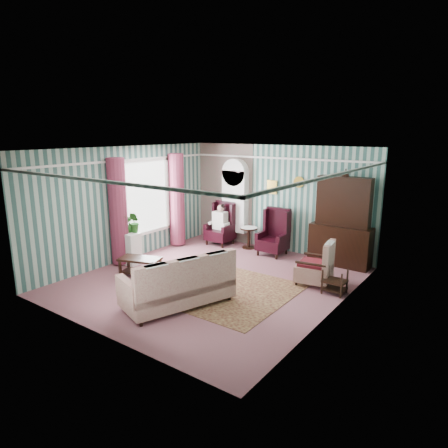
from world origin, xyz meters
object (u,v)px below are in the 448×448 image
Objects in this scene: wingback_right at (273,232)px; plant_stand at (129,248)px; bookcase at (235,206)px; round_side_table at (249,238)px; coffee_table at (140,267)px; wingback_left at (220,224)px; nest_table at (335,281)px; dresser_hutch at (342,219)px; floral_armchair at (315,260)px; sofa at (178,277)px; seated_woman at (220,225)px.

wingback_right reaches higher than plant_stand.
bookcase is 3.73× the size of round_side_table.
round_side_table is 3.46m from coffee_table.
wingback_left is 2.87m from plant_stand.
plant_stand is (-4.87, -1.20, 0.13)m from nest_table.
coffee_table is (-3.40, -3.49, -0.96)m from dresser_hutch.
floral_armchair is (1.75, -1.28, -0.09)m from wingback_right.
dresser_hutch reaches higher than floral_armchair.
wingback_left is at bearing -122.66° from bookcase.
nest_table is 3.22m from sofa.
round_side_table is (0.65, -0.24, -0.82)m from bookcase.
plant_stand is (-0.80, -2.75, -0.19)m from seated_woman.
bookcase reaches higher than round_side_table.
round_side_table is at bearing 9.46° from wingback_left.
dresser_hutch is 1.11× the size of sofa.
dresser_hutch is 1.86m from wingback_right.
nest_table is 0.68× the size of plant_stand.
sofa is at bearing -111.95° from dresser_hutch.
wingback_left reaches higher than coffee_table.
wingback_right reaches higher than coffee_table.
seated_woman reaches higher than plant_stand.
coffee_table is at bearing 89.38° from sofa.
nest_table is at bearing -20.85° from wingback_left.
plant_stand reaches higher than coffee_table.
wingback_left reaches higher than sofa.
plant_stand is 1.03m from coffee_table.
plant_stand is at bearing 86.69° from sofa.
dresser_hutch is 2.53× the size of coffee_table.
floral_armchair is at bearing 18.84° from plant_stand.
wingback_right is at bearing 20.67° from sofa.
wingback_right is 0.59× the size of sofa.
round_side_table is 4.12m from sofa.
round_side_table reaches higher than nest_table.
dresser_hutch is 3.56m from seated_woman.
seated_woman is at bearing 159.15° from nest_table.
seated_woman is 3.73m from floral_armchair.
dresser_hutch is at bearing -9.19° from floral_armchair.
sofa is 1.88m from coffee_table.
wingback_right is (1.50, -0.39, -0.50)m from bookcase.
round_side_table is (0.90, 0.15, -0.33)m from wingback_left.
seated_woman is (-3.50, -0.27, -0.59)m from dresser_hutch.
floral_armchair is (2.60, -1.43, 0.23)m from round_side_table.
wingback_right is (-1.75, -0.27, -0.55)m from dresser_hutch.
round_side_table is at bearing -20.27° from bookcase.
round_side_table is 0.56× the size of floral_armchair.
dresser_hutch is 2.21× the size of floral_armchair.
dresser_hutch is 3.93× the size of round_side_table.
wingback_right is 3.85m from sofa.
wingback_left reaches higher than floral_armchair.
nest_table is (0.57, -1.82, -0.91)m from dresser_hutch.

